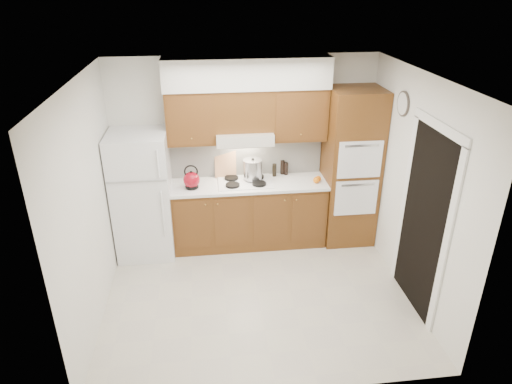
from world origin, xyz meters
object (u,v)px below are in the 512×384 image
Objects in this scene: stock_pot at (253,169)px; kettle at (192,180)px; oven_cabinet at (350,168)px; fridge at (143,195)px.

kettle is at bearing -169.25° from stock_pot.
kettle is 0.83× the size of stock_pot.
oven_cabinet reaches higher than stock_pot.
oven_cabinet is 1.36m from stock_pot.
fridge is 7.84× the size of kettle.
oven_cabinet is at bearing 0.70° from fridge.
fridge reaches higher than stock_pot.
kettle is (-2.19, -0.06, -0.04)m from oven_cabinet.
oven_cabinet is at bearing -4.14° from stock_pot.
kettle is at bearing -178.42° from oven_cabinet.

